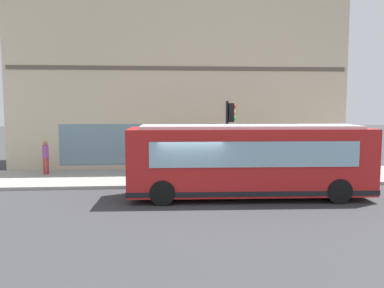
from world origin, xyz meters
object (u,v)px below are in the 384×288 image
Objects in this scene: newspaper_vending_box at (201,170)px; pedestrian_near_hydrant at (175,153)px; traffic_light_near_corner at (230,126)px; fire_hydrant at (289,163)px; pedestrian_near_building_entrance at (361,159)px; city_bus_nearside at (249,161)px; pedestrian_walking_along_curb at (46,155)px.

pedestrian_near_hydrant is at bearing 28.90° from newspaper_vending_box.
traffic_light_near_corner is 6.01m from fire_hydrant.
pedestrian_near_building_entrance is 1.98× the size of newspaper_vending_box.
pedestrian_near_building_entrance is 1.00× the size of pedestrian_near_hydrant.
fire_hydrant is (3.64, -4.14, -2.39)m from traffic_light_near_corner.
city_bus_nearside is 6.72m from pedestrian_near_hydrant.
pedestrian_walking_along_curb is at bearing 93.09° from pedestrian_near_hydrant.
city_bus_nearside is at bearing -119.76° from pedestrian_walking_along_curb.
pedestrian_walking_along_curb is (-0.55, 13.69, 0.70)m from fire_hydrant.
fire_hydrant is (6.23, -3.76, -1.04)m from city_bus_nearside.
pedestrian_near_building_entrance is (0.47, -6.85, -1.72)m from traffic_light_near_corner.
traffic_light_near_corner reaches higher than newspaper_vending_box.
city_bus_nearside is 5.53× the size of pedestrian_walking_along_curb.
pedestrian_walking_along_curb is at bearing 72.07° from traffic_light_near_corner.
traffic_light_near_corner is 2.87m from newspaper_vending_box.
traffic_light_near_corner is at bearing 131.30° from fire_hydrant.
newspaper_vending_box is at bearing 23.32° from city_bus_nearside.
traffic_light_near_corner is (2.59, 0.38, 1.34)m from city_bus_nearside.
newspaper_vending_box is (-2.28, -1.26, -0.58)m from pedestrian_near_hydrant.
pedestrian_walking_along_curb is at bearing 80.93° from pedestrian_near_building_entrance.
pedestrian_near_hydrant is 2.66m from newspaper_vending_box.
pedestrian_near_building_entrance is at bearing -95.10° from newspaper_vending_box.
newspaper_vending_box is at bearing 84.90° from pedestrian_near_building_entrance.
fire_hydrant is 13.72m from pedestrian_walking_along_curb.
traffic_light_near_corner is 2.21× the size of pedestrian_near_building_entrance.
city_bus_nearside reaches higher than pedestrian_near_hydrant.
city_bus_nearside is 11.45m from pedestrian_walking_along_curb.
traffic_light_near_corner is 7.08m from pedestrian_near_building_entrance.
pedestrian_walking_along_curb is (3.09, 9.55, -1.68)m from traffic_light_near_corner.
pedestrian_walking_along_curb reaches higher than fire_hydrant.
pedestrian_near_hydrant is at bearing 25.48° from city_bus_nearside.
fire_hydrant is at bearing -31.15° from city_bus_nearside.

